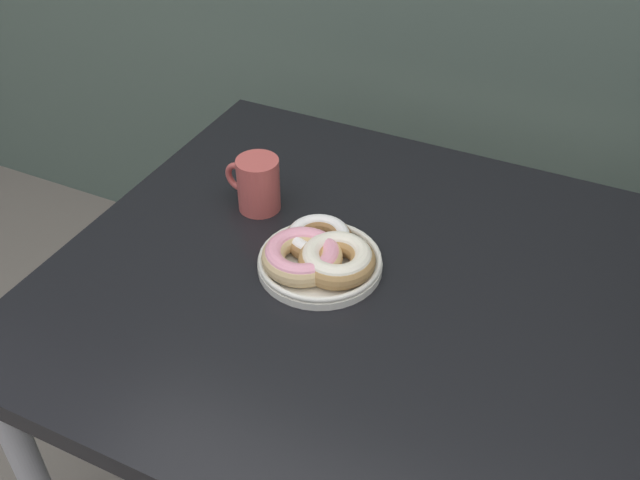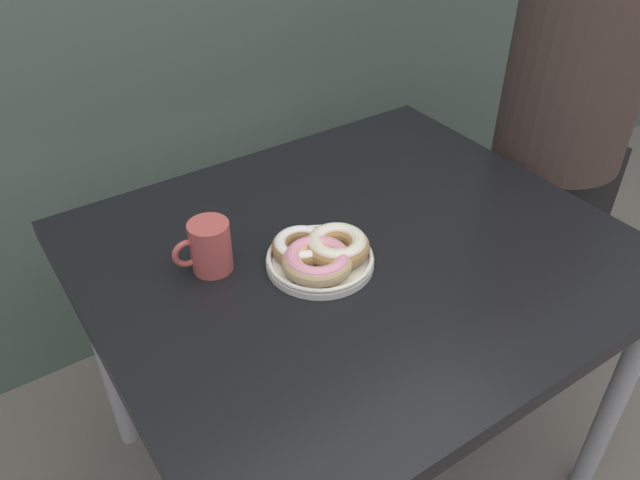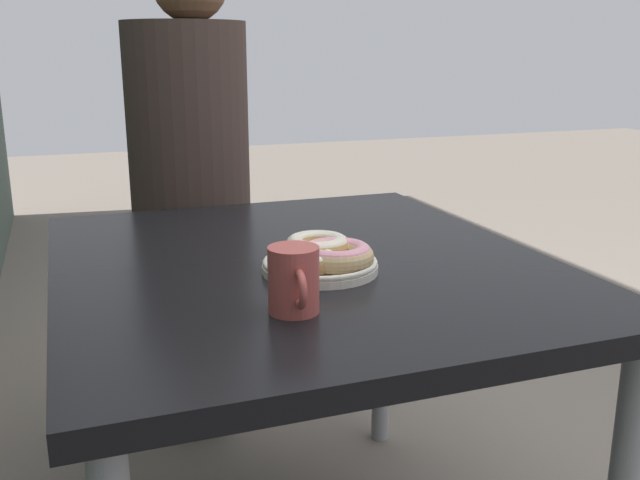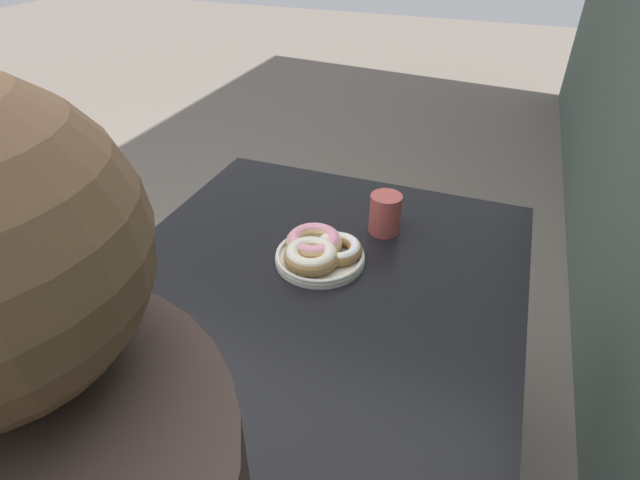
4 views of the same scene
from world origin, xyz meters
The scene contains 4 objects.
dining_table centered at (0.00, 0.34, 0.65)m, with size 1.05×0.92×0.73m.
donut_plate centered at (-0.09, 0.33, 0.76)m, with size 0.23×0.21×0.06m.
coffee_mug centered at (-0.27, 0.44, 0.78)m, with size 0.12×0.08×0.10m.
person_figure centered at (0.75, 0.42, 0.74)m, with size 0.39×0.33×1.38m.
Camera 3 is at (-1.26, 0.76, 1.12)m, focal length 40.00 mm.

